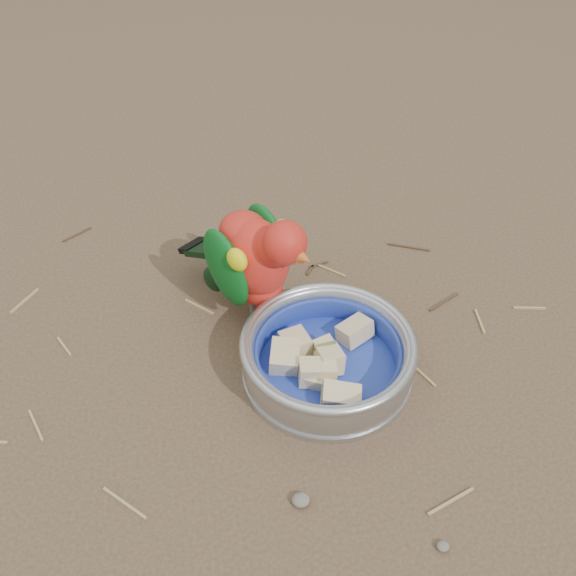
{
  "coord_description": "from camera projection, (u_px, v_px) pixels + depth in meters",
  "views": [
    {
      "loc": [
        -0.03,
        -0.42,
        0.63
      ],
      "look_at": [
        0.07,
        0.18,
        0.08
      ],
      "focal_mm": 40.0,
      "sensor_mm": 36.0,
      "label": 1
    }
  ],
  "objects": [
    {
      "name": "lory_parrot",
      "position": [
        255.0,
        266.0,
        0.84
      ],
      "size": [
        0.21,
        0.23,
        0.17
      ],
      "primitive_type": null,
      "rotation": [
        0.0,
        0.0,
        -2.49
      ],
      "color": "red",
      "rests_on": "ground"
    },
    {
      "name": "ground_debris",
      "position": [
        229.0,
        435.0,
        0.74
      ],
      "size": [
        0.9,
        0.8,
        0.01
      ],
      "primitive_type": null,
      "color": "tan",
      "rests_on": "ground"
    },
    {
      "name": "bowl_wall",
      "position": [
        328.0,
        354.0,
        0.79
      ],
      "size": [
        0.21,
        0.21,
        0.04
      ],
      "primitive_type": null,
      "color": "#B2B2BA",
      "rests_on": "food_bowl"
    },
    {
      "name": "ground",
      "position": [
        254.0,
        448.0,
        0.73
      ],
      "size": [
        60.0,
        60.0,
        0.0
      ],
      "primitive_type": "plane",
      "color": "brown"
    },
    {
      "name": "food_bowl",
      "position": [
        327.0,
        370.0,
        0.81
      ],
      "size": [
        0.21,
        0.21,
        0.02
      ],
      "primitive_type": "cylinder",
      "color": "#B2B2BA",
      "rests_on": "ground"
    },
    {
      "name": "fruit_wedges",
      "position": [
        328.0,
        357.0,
        0.8
      ],
      "size": [
        0.13,
        0.13,
        0.03
      ],
      "primitive_type": null,
      "color": "beige",
      "rests_on": "food_bowl"
    }
  ]
}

